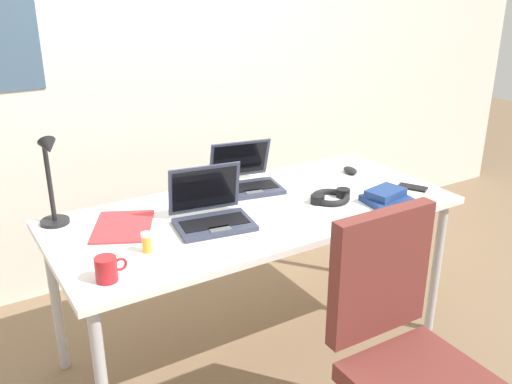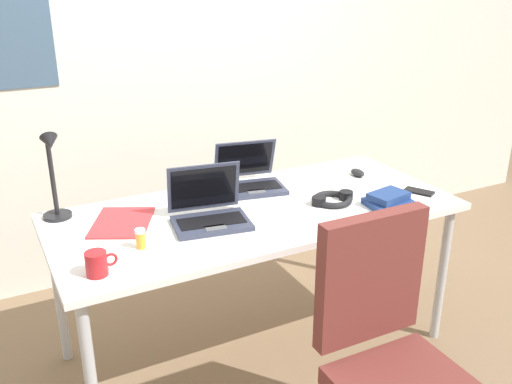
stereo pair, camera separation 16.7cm
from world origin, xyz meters
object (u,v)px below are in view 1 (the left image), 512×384
Objects in this scene: laptop_far_corner at (246,179)px; paper_folder_back_right at (123,226)px; desk_lamp at (51,182)px; laptop_mid_desk at (211,213)px; office_chair at (406,377)px; book_stack at (386,197)px; coffee_mug at (107,269)px; pill_bottle at (147,242)px; cell_phone at (413,187)px; computer_mouse at (350,170)px; headphones at (330,197)px.

paper_folder_back_right is (-0.66, -0.12, -0.04)m from laptop_far_corner.
paper_folder_back_right is at bearing -33.73° from desk_lamp.
laptop_mid_desk is 0.98m from office_chair.
desk_lamp is 0.66m from laptop_mid_desk.
book_stack is (0.79, -0.21, -0.02)m from laptop_mid_desk.
coffee_mug is (-0.85, -0.51, -0.00)m from laptop_far_corner.
laptop_far_corner is (0.89, -0.03, -0.15)m from desk_lamp.
laptop_mid_desk reaches higher than coffee_mug.
coffee_mug is (-0.52, -0.23, -0.00)m from laptop_mid_desk.
office_chair is at bearing -69.01° from laptop_mid_desk.
cell_phone is at bearing -2.15° from pill_bottle.
computer_mouse is at bearing 12.66° from pill_bottle.
desk_lamp reaches higher than laptop_mid_desk.
office_chair is at bearing -163.73° from cell_phone.
coffee_mug is (-0.19, -0.39, 0.04)m from paper_folder_back_right.
headphones reaches higher than computer_mouse.
computer_mouse is 0.85× the size of coffee_mug.
desk_lamp is 1.22m from headphones.
laptop_mid_desk reaches higher than cell_phone.
computer_mouse is 1.23m from paper_folder_back_right.
laptop_far_corner is 0.36× the size of office_chair.
headphones is at bearing 139.92° from cell_phone.
office_chair reaches higher than pill_bottle.
laptop_mid_desk is at bearing 143.30° from cell_phone.
book_stack is 0.71× the size of paper_folder_back_right.
laptop_mid_desk is 0.92m from computer_mouse.
coffee_mug is (-1.54, -0.08, 0.04)m from cell_phone.
paper_folder_back_right is at bearing -173.97° from computer_mouse.
cell_phone is 1.54m from coffee_mug.
computer_mouse reaches higher than cell_phone.
office_chair is (-0.46, -0.63, -0.37)m from book_stack.
cell_phone is 1.20× the size of coffee_mug.
coffee_mug is (-1.10, -0.17, 0.03)m from headphones.
headphones is 1.89× the size of coffee_mug.
headphones is (-0.44, 0.09, 0.01)m from cell_phone.
desk_lamp is 1.48m from computer_mouse.
office_chair is (0.65, -1.00, -0.35)m from paper_folder_back_right.
headphones is 0.98× the size of book_stack.
pill_bottle is at bearing 149.55° from cell_phone.
book_stack reaches higher than cell_phone.
office_chair is at bearing -108.64° from headphones.
laptop_mid_desk reaches higher than computer_mouse.
book_stack is (0.45, -0.49, -0.02)m from laptop_far_corner.
computer_mouse is 1.22m from office_chair.
cell_phone is 0.25m from book_stack.
cell_phone is at bearing -12.85° from paper_folder_back_right.
book_stack reaches higher than paper_folder_back_right.
coffee_mug is (0.04, -0.54, -0.15)m from desk_lamp.
laptop_mid_desk is at bearing 23.87° from coffee_mug.
desk_lamp reaches higher than cell_phone.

